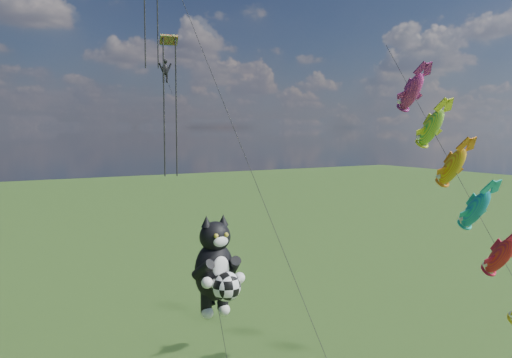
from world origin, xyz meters
TOP-DOWN VIEW (x-y plane):
  - cat_kite_rig at (3.87, 6.46)m, footprint 2.28×4.01m
  - fish_windsock_rig at (18.08, 3.65)m, footprint 1.68×15.94m
  - parafoil_rig at (4.69, 14.23)m, footprint 4.17×17.22m

SIDE VIEW (x-z plane):
  - cat_kite_rig at x=3.87m, z-range 2.71..13.20m
  - fish_windsock_rig at x=18.08m, z-range 1.24..21.35m
  - parafoil_rig at x=4.69m, z-range 5.45..32.94m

